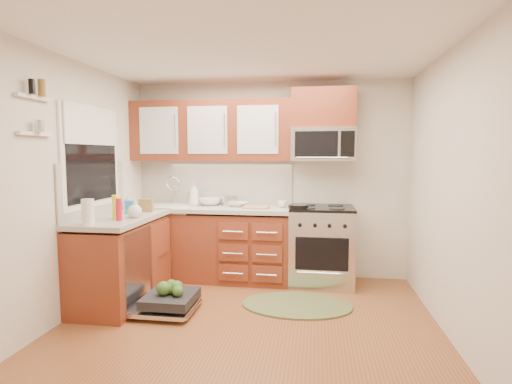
% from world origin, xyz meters
% --- Properties ---
extents(floor, '(3.50, 3.50, 0.00)m').
position_xyz_m(floor, '(0.00, 0.00, 0.00)').
color(floor, brown).
rests_on(floor, ground).
extents(ceiling, '(3.50, 3.50, 0.00)m').
position_xyz_m(ceiling, '(0.00, 0.00, 2.50)').
color(ceiling, white).
rests_on(ceiling, ground).
extents(wall_back, '(3.50, 0.04, 2.50)m').
position_xyz_m(wall_back, '(0.00, 1.75, 1.25)').
color(wall_back, beige).
rests_on(wall_back, ground).
extents(wall_front, '(3.50, 0.04, 2.50)m').
position_xyz_m(wall_front, '(0.00, -1.75, 1.25)').
color(wall_front, beige).
rests_on(wall_front, ground).
extents(wall_left, '(0.04, 3.50, 2.50)m').
position_xyz_m(wall_left, '(-1.75, 0.00, 1.25)').
color(wall_left, beige).
rests_on(wall_left, ground).
extents(wall_right, '(0.04, 3.50, 2.50)m').
position_xyz_m(wall_right, '(1.75, 0.00, 1.25)').
color(wall_right, beige).
rests_on(wall_right, ground).
extents(base_cabinet_back, '(2.05, 0.60, 0.85)m').
position_xyz_m(base_cabinet_back, '(-0.73, 1.45, 0.42)').
color(base_cabinet_back, maroon).
rests_on(base_cabinet_back, ground).
extents(base_cabinet_left, '(0.60, 1.25, 0.85)m').
position_xyz_m(base_cabinet_left, '(-1.45, 0.52, 0.42)').
color(base_cabinet_left, maroon).
rests_on(base_cabinet_left, ground).
extents(countertop_back, '(2.07, 0.64, 0.05)m').
position_xyz_m(countertop_back, '(-0.72, 1.44, 0.90)').
color(countertop_back, '#ABA59C').
rests_on(countertop_back, base_cabinet_back).
extents(countertop_left, '(0.64, 1.27, 0.05)m').
position_xyz_m(countertop_left, '(-1.44, 0.53, 0.90)').
color(countertop_left, '#ABA59C').
rests_on(countertop_left, base_cabinet_left).
extents(backsplash_back, '(2.05, 0.02, 0.57)m').
position_xyz_m(backsplash_back, '(-0.73, 1.74, 1.21)').
color(backsplash_back, '#AFA99D').
rests_on(backsplash_back, ground).
extents(backsplash_left, '(0.02, 1.25, 0.57)m').
position_xyz_m(backsplash_left, '(-1.74, 0.52, 1.21)').
color(backsplash_left, '#AFA99D').
rests_on(backsplash_left, ground).
extents(upper_cabinets, '(2.05, 0.35, 0.75)m').
position_xyz_m(upper_cabinets, '(-0.73, 1.57, 1.88)').
color(upper_cabinets, maroon).
rests_on(upper_cabinets, ground).
extents(cabinet_over_mw, '(0.76, 0.35, 0.47)m').
position_xyz_m(cabinet_over_mw, '(0.68, 1.57, 2.13)').
color(cabinet_over_mw, maroon).
rests_on(cabinet_over_mw, ground).
extents(range, '(0.76, 0.64, 0.95)m').
position_xyz_m(range, '(0.68, 1.43, 0.47)').
color(range, silver).
rests_on(range, ground).
extents(microwave, '(0.76, 0.38, 0.40)m').
position_xyz_m(microwave, '(0.68, 1.55, 1.70)').
color(microwave, silver).
rests_on(microwave, ground).
extents(sink, '(0.62, 0.50, 0.26)m').
position_xyz_m(sink, '(-1.25, 1.42, 0.80)').
color(sink, white).
rests_on(sink, ground).
extents(dishwasher, '(0.70, 0.60, 0.20)m').
position_xyz_m(dishwasher, '(-0.86, 0.30, 0.10)').
color(dishwasher, silver).
rests_on(dishwasher, ground).
extents(window, '(0.03, 1.05, 1.05)m').
position_xyz_m(window, '(-1.74, 0.50, 1.55)').
color(window, white).
rests_on(window, ground).
extents(window_blind, '(0.02, 0.96, 0.40)m').
position_xyz_m(window_blind, '(-1.71, 0.50, 1.88)').
color(window_blind, white).
rests_on(window_blind, ground).
extents(shelf_upper, '(0.04, 0.40, 0.03)m').
position_xyz_m(shelf_upper, '(-1.72, -0.35, 2.05)').
color(shelf_upper, white).
rests_on(shelf_upper, ground).
extents(shelf_lower, '(0.04, 0.40, 0.03)m').
position_xyz_m(shelf_lower, '(-1.72, -0.35, 1.75)').
color(shelf_lower, white).
rests_on(shelf_lower, ground).
extents(rug, '(1.31, 1.03, 0.02)m').
position_xyz_m(rug, '(0.42, 0.66, 0.01)').
color(rug, '#555E35').
rests_on(rug, ground).
extents(skillet, '(0.29, 0.29, 0.04)m').
position_xyz_m(skillet, '(0.40, 1.25, 0.97)').
color(skillet, black).
rests_on(skillet, range).
extents(stock_pot, '(0.24, 0.24, 0.12)m').
position_xyz_m(stock_pot, '(-0.49, 1.57, 0.99)').
color(stock_pot, silver).
rests_on(stock_pot, countertop_back).
extents(cutting_board, '(0.32, 0.22, 0.02)m').
position_xyz_m(cutting_board, '(-0.12, 1.35, 0.94)').
color(cutting_board, '#A9734D').
rests_on(cutting_board, countertop_back).
extents(canister, '(0.13, 0.13, 0.17)m').
position_xyz_m(canister, '(-1.00, 1.57, 1.01)').
color(canister, silver).
rests_on(canister, countertop_back).
extents(paper_towel_roll, '(0.14, 0.14, 0.24)m').
position_xyz_m(paper_towel_roll, '(-1.48, -0.02, 1.05)').
color(paper_towel_roll, white).
rests_on(paper_towel_roll, countertop_left).
extents(mustard_bottle, '(0.10, 0.10, 0.24)m').
position_xyz_m(mustard_bottle, '(-1.40, 0.36, 1.05)').
color(mustard_bottle, '#FFF71C').
rests_on(mustard_bottle, countertop_left).
extents(red_bottle, '(0.07, 0.07, 0.22)m').
position_xyz_m(red_bottle, '(-1.32, 0.26, 1.04)').
color(red_bottle, red).
rests_on(red_bottle, countertop_left).
extents(wooden_box, '(0.16, 0.13, 0.15)m').
position_xyz_m(wooden_box, '(-1.31, 0.89, 1.00)').
color(wooden_box, brown).
rests_on(wooden_box, countertop_left).
extents(blue_carton, '(0.10, 0.07, 0.14)m').
position_xyz_m(blue_carton, '(-1.43, 0.71, 1.00)').
color(blue_carton, '#2980C2').
rests_on(blue_carton, countertop_left).
extents(bowl_a, '(0.28, 0.28, 0.06)m').
position_xyz_m(bowl_a, '(-0.36, 1.49, 0.95)').
color(bowl_a, '#999999').
rests_on(bowl_a, countertop_back).
extents(bowl_b, '(0.37, 0.37, 0.09)m').
position_xyz_m(bowl_b, '(-0.75, 1.56, 0.97)').
color(bowl_b, '#999999').
rests_on(bowl_b, countertop_back).
extents(cup, '(0.11, 0.11, 0.09)m').
position_xyz_m(cup, '(0.20, 1.48, 0.97)').
color(cup, '#999999').
rests_on(cup, countertop_back).
extents(soap_bottle_a, '(0.14, 0.14, 0.30)m').
position_xyz_m(soap_bottle_a, '(-0.93, 1.47, 1.07)').
color(soap_bottle_a, '#999999').
rests_on(soap_bottle_a, countertop_back).
extents(soap_bottle_b, '(0.09, 0.09, 0.18)m').
position_xyz_m(soap_bottle_b, '(-1.62, 1.05, 1.01)').
color(soap_bottle_b, '#999999').
rests_on(soap_bottle_b, countertop_left).
extents(soap_bottle_c, '(0.17, 0.17, 0.19)m').
position_xyz_m(soap_bottle_c, '(-1.25, 0.46, 1.02)').
color(soap_bottle_c, '#999999').
rests_on(soap_bottle_c, countertop_left).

